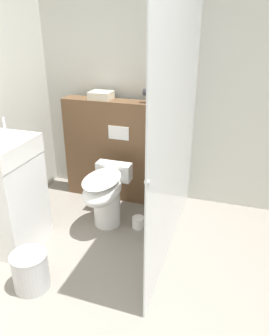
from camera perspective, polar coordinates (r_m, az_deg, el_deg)
name	(u,v)px	position (r m, az deg, el deg)	size (l,w,h in m)	color
wall_back	(162,84)	(3.47, 4.86, 14.33)	(8.00, 0.06, 2.50)	silver
partition_panel	(123,151)	(3.55, -2.10, 2.91)	(1.28, 0.22, 1.10)	brown
shower_glass	(177,131)	(2.58, 7.44, 6.38)	(0.04, 1.75, 2.12)	silver
toilet	(105,193)	(3.12, -5.11, -4.42)	(0.35, 0.63, 0.57)	white
sink_vanity	(4,194)	(3.02, -21.78, -4.18)	(0.54, 0.55, 1.12)	white
hair_drier	(153,93)	(3.26, 3.20, 12.93)	(0.20, 0.07, 0.14)	#2D2D33
folded_towel	(101,95)	(3.48, -5.85, 12.50)	(0.23, 0.20, 0.08)	beige
spare_toilet_roll	(138,222)	(3.22, 0.66, -9.42)	(0.12, 0.12, 0.11)	white
waste_bin	(31,271)	(2.66, -17.63, -16.70)	(0.27, 0.27, 0.30)	silver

